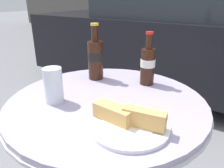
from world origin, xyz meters
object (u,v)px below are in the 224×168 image
Objects in this scene: cola_bottle_left at (96,58)px; drinking_glass at (54,87)px; bistro_table at (107,132)px; parked_car at (213,37)px; cola_bottle_right at (148,64)px; lunch_plate_near at (128,121)px.

cola_bottle_left reaches higher than drinking_glass.
cola_bottle_left is (-0.17, 0.16, 0.25)m from bistro_table.
drinking_glass is at bearing -93.71° from parked_car.
cola_bottle_right is 1.92m from parked_car.
parked_car is at bearing 94.21° from lunch_plate_near.
lunch_plate_near is at bearing -36.23° from bistro_table.
drinking_glass is at bearing -120.32° from cola_bottle_right.
drinking_glass is 0.03× the size of parked_car.
parked_car is (0.17, 1.98, -0.18)m from cola_bottle_left.
parked_car is at bearing 90.05° from bistro_table.
cola_bottle_right is 0.41m from drinking_glass.
parked_car is at bearing 86.29° from drinking_glass.
drinking_glass is 0.32m from lunch_plate_near.
cola_bottle_left is at bearing 137.49° from bistro_table.
parked_car reaches higher than lunch_plate_near.
drinking_glass is (-0.21, -0.35, -0.03)m from cola_bottle_right.
cola_bottle_right is at bearing 75.84° from bistro_table.
bistro_table is 2.14m from parked_car.
cola_bottle_left reaches higher than bistro_table.
drinking_glass is at bearing -179.54° from lunch_plate_near.
cola_bottle_right reaches higher than bistro_table.
cola_bottle_right is (0.06, 0.23, 0.24)m from bistro_table.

